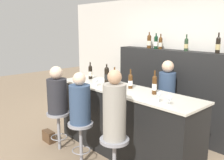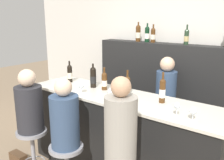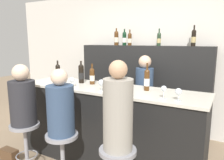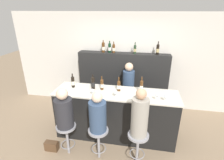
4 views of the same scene
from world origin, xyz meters
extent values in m
cube|color=beige|center=(0.00, 1.80, 1.30)|extent=(6.40, 0.05, 2.60)
cube|color=black|center=(0.00, 0.32, 0.52)|extent=(2.52, 0.64, 1.04)
cube|color=beige|center=(0.00, 0.32, 1.06)|extent=(2.56, 0.68, 0.03)
cube|color=black|center=(0.00, 1.58, 0.80)|extent=(2.39, 0.28, 1.59)
cylinder|color=black|center=(-0.95, 0.41, 1.18)|extent=(0.07, 0.07, 0.22)
cylinder|color=beige|center=(-0.95, 0.41, 1.17)|extent=(0.07, 0.07, 0.09)
sphere|color=black|center=(-0.95, 0.41, 1.29)|extent=(0.07, 0.07, 0.07)
cylinder|color=black|center=(-0.95, 0.41, 1.34)|extent=(0.02, 0.02, 0.08)
cylinder|color=black|center=(-0.50, 0.41, 1.19)|extent=(0.08, 0.08, 0.24)
cylinder|color=black|center=(-0.50, 0.41, 1.18)|extent=(0.08, 0.08, 0.09)
sphere|color=black|center=(-0.50, 0.41, 1.31)|extent=(0.08, 0.08, 0.08)
cylinder|color=black|center=(-0.50, 0.41, 1.36)|extent=(0.02, 0.02, 0.07)
cylinder|color=#4C2D14|center=(-0.31, 0.41, 1.17)|extent=(0.07, 0.07, 0.19)
cylinder|color=beige|center=(-0.31, 0.41, 1.16)|extent=(0.07, 0.07, 0.08)
sphere|color=#4C2D14|center=(-0.31, 0.41, 1.27)|extent=(0.07, 0.07, 0.07)
cylinder|color=#4C2D14|center=(-0.31, 0.41, 1.32)|extent=(0.02, 0.02, 0.09)
cylinder|color=#4C2D14|center=(0.05, 0.41, 1.17)|extent=(0.07, 0.07, 0.19)
cylinder|color=white|center=(0.05, 0.41, 1.16)|extent=(0.07, 0.07, 0.08)
sphere|color=#4C2D14|center=(0.05, 0.41, 1.26)|extent=(0.07, 0.07, 0.07)
cylinder|color=#4C2D14|center=(0.05, 0.41, 1.33)|extent=(0.02, 0.02, 0.10)
cylinder|color=#4C2D14|center=(0.51, 0.41, 1.19)|extent=(0.07, 0.07, 0.23)
cylinder|color=white|center=(0.51, 0.41, 1.18)|extent=(0.07, 0.07, 0.09)
sphere|color=#4C2D14|center=(0.51, 0.41, 1.30)|extent=(0.07, 0.07, 0.07)
cylinder|color=#4C2D14|center=(0.51, 0.41, 1.37)|extent=(0.02, 0.02, 0.10)
cylinder|color=#4C2D14|center=(-0.54, 1.58, 1.71)|extent=(0.08, 0.08, 0.23)
cylinder|color=beige|center=(-0.54, 1.58, 1.70)|extent=(0.08, 0.08, 0.09)
sphere|color=#4C2D14|center=(-0.54, 1.58, 1.82)|extent=(0.08, 0.08, 0.08)
cylinder|color=#4C2D14|center=(-0.54, 1.58, 1.87)|extent=(0.02, 0.02, 0.07)
cylinder|color=black|center=(-0.37, 1.58, 1.70)|extent=(0.07, 0.07, 0.21)
cylinder|color=white|center=(-0.37, 1.58, 1.69)|extent=(0.07, 0.07, 0.08)
sphere|color=black|center=(-0.37, 1.58, 1.81)|extent=(0.07, 0.07, 0.07)
cylinder|color=black|center=(-0.37, 1.58, 1.86)|extent=(0.02, 0.02, 0.07)
cylinder|color=#4C2D14|center=(-0.26, 1.58, 1.69)|extent=(0.07, 0.07, 0.19)
cylinder|color=beige|center=(-0.26, 1.58, 1.68)|extent=(0.07, 0.07, 0.08)
sphere|color=#4C2D14|center=(-0.26, 1.58, 1.79)|extent=(0.07, 0.07, 0.07)
cylinder|color=#4C2D14|center=(-0.26, 1.58, 1.84)|extent=(0.02, 0.02, 0.08)
cylinder|color=#233823|center=(0.29, 1.58, 1.69)|extent=(0.07, 0.07, 0.19)
cylinder|color=tan|center=(0.29, 1.58, 1.68)|extent=(0.07, 0.07, 0.08)
sphere|color=#233823|center=(0.29, 1.58, 1.78)|extent=(0.07, 0.07, 0.07)
cylinder|color=#233823|center=(0.29, 1.58, 1.84)|extent=(0.02, 0.02, 0.09)
cylinder|color=silver|center=(-0.43, 0.12, 1.07)|extent=(0.07, 0.07, 0.00)
cylinder|color=silver|center=(-0.43, 0.12, 1.11)|extent=(0.01, 0.01, 0.06)
sphere|color=silver|center=(-0.43, 0.12, 1.17)|extent=(0.07, 0.07, 0.07)
cylinder|color=silver|center=(0.03, 0.12, 1.07)|extent=(0.08, 0.08, 0.00)
cylinder|color=silver|center=(0.03, 0.12, 1.11)|extent=(0.01, 0.01, 0.06)
sphere|color=silver|center=(0.03, 0.12, 1.17)|extent=(0.08, 0.08, 0.08)
cylinder|color=silver|center=(0.81, 0.12, 1.07)|extent=(0.07, 0.07, 0.00)
cylinder|color=silver|center=(0.81, 0.12, 1.12)|extent=(0.01, 0.01, 0.08)
sphere|color=silver|center=(0.81, 0.12, 1.18)|extent=(0.06, 0.06, 0.06)
cylinder|color=silver|center=(0.96, 0.12, 1.07)|extent=(0.07, 0.07, 0.00)
cylinder|color=silver|center=(0.96, 0.12, 1.11)|extent=(0.01, 0.01, 0.06)
sphere|color=silver|center=(0.96, 0.12, 1.17)|extent=(0.07, 0.07, 0.07)
cylinder|color=gray|center=(-0.82, -0.37, 0.30)|extent=(0.05, 0.05, 0.60)
cylinder|color=gray|center=(-0.82, -0.37, 0.62)|extent=(0.37, 0.37, 0.04)
cylinder|color=#28282D|center=(-0.82, -0.37, 0.92)|extent=(0.32, 0.32, 0.56)
sphere|color=beige|center=(-0.82, -0.37, 1.30)|extent=(0.20, 0.20, 0.20)
cylinder|color=gray|center=(-0.20, -0.37, 0.62)|extent=(0.37, 0.37, 0.04)
cylinder|color=#334766|center=(-0.20, -0.37, 0.92)|extent=(0.30, 0.30, 0.56)
sphere|color=beige|center=(-0.20, -0.37, 1.30)|extent=(0.18, 0.18, 0.18)
cylinder|color=gray|center=(0.52, -0.37, 0.99)|extent=(0.28, 0.28, 0.70)
sphere|color=tan|center=(0.52, -0.37, 1.43)|extent=(0.17, 0.17, 0.17)
cylinder|color=#334766|center=(0.19, 1.20, 0.62)|extent=(0.29, 0.29, 1.24)
sphere|color=#D8AD8C|center=(0.19, 1.20, 1.35)|extent=(0.21, 0.21, 0.21)
cube|color=#513823|center=(-1.18, -0.37, 0.10)|extent=(0.26, 0.12, 0.20)
camera|label=1|loc=(2.61, -2.36, 2.00)|focal=40.00mm
camera|label=2|loc=(1.67, -1.98, 1.98)|focal=40.00mm
camera|label=3|loc=(1.43, -2.12, 1.69)|focal=35.00mm
camera|label=4|loc=(0.51, -2.85, 2.66)|focal=28.00mm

